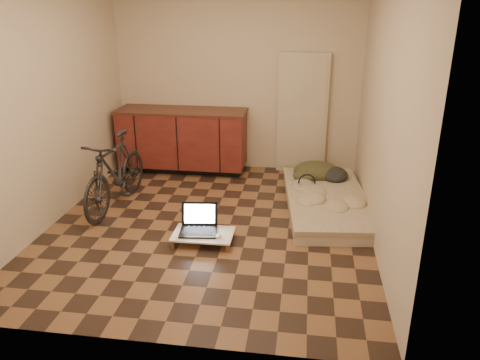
# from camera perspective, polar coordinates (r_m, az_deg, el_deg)

# --- Properties ---
(room_shell) EXTENTS (3.50, 4.00, 2.60)m
(room_shell) POSITION_cam_1_polar(r_m,az_deg,el_deg) (4.87, -3.93, 8.56)
(room_shell) COLOR brown
(room_shell) RESTS_ON ground
(cabinets) EXTENTS (1.84, 0.62, 0.91)m
(cabinets) POSITION_cam_1_polar(r_m,az_deg,el_deg) (6.86, -6.98, 4.90)
(cabinets) COLOR black
(cabinets) RESTS_ON ground
(appliance_panel) EXTENTS (0.70, 0.10, 1.70)m
(appliance_panel) POSITION_cam_1_polar(r_m,az_deg,el_deg) (6.76, 7.61, 8.00)
(appliance_panel) COLOR beige
(appliance_panel) RESTS_ON ground
(bicycle) EXTENTS (0.57, 1.56, 0.99)m
(bicycle) POSITION_cam_1_polar(r_m,az_deg,el_deg) (5.71, -15.01, 1.32)
(bicycle) COLOR black
(bicycle) RESTS_ON ground
(futon) EXTENTS (1.15, 2.05, 0.17)m
(futon) POSITION_cam_1_polar(r_m,az_deg,el_deg) (5.74, 10.49, -2.58)
(futon) COLOR #C1B19B
(futon) RESTS_ON ground
(clothing_pile) EXTENTS (0.69, 0.60, 0.26)m
(clothing_pile) POSITION_cam_1_polar(r_m,az_deg,el_deg) (6.29, 9.85, 1.63)
(clothing_pile) COLOR #353720
(clothing_pile) RESTS_ON futon
(headphones) EXTENTS (0.30, 0.28, 0.16)m
(headphones) POSITION_cam_1_polar(r_m,az_deg,el_deg) (5.85, 8.15, -0.24)
(headphones) COLOR black
(headphones) RESTS_ON futon
(lap_desk) EXTENTS (0.63, 0.41, 0.10)m
(lap_desk) POSITION_cam_1_polar(r_m,az_deg,el_deg) (4.87, -4.52, -6.62)
(lap_desk) COLOR brown
(lap_desk) RESTS_ON ground
(laptop) EXTENTS (0.42, 0.38, 0.26)m
(laptop) POSITION_cam_1_polar(r_m,az_deg,el_deg) (4.91, -5.05, -5.59)
(laptop) COLOR black
(laptop) RESTS_ON lap_desk
(mouse) EXTENTS (0.06, 0.09, 0.03)m
(mouse) POSITION_cam_1_polar(r_m,az_deg,el_deg) (4.77, -2.63, -6.84)
(mouse) COLOR white
(mouse) RESTS_ON lap_desk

